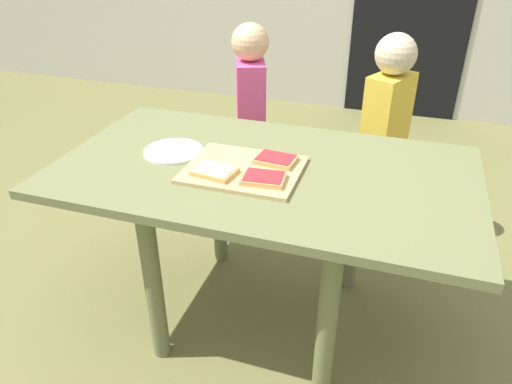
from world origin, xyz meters
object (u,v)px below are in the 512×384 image
at_px(pizza_slice_far_right, 276,159).
at_px(pizza_slice_near_right, 264,178).
at_px(pizza_slice_near_left, 214,171).
at_px(cutting_board, 243,170).
at_px(dining_table, 264,191).
at_px(child_left, 251,109).
at_px(child_right, 386,124).
at_px(plate_white_left, 173,151).

height_order(pizza_slice_far_right, pizza_slice_near_right, same).
bearing_deg(pizza_slice_near_right, pizza_slice_near_left, -178.93).
xyz_separation_m(cutting_board, pizza_slice_far_right, (0.09, 0.08, 0.02)).
height_order(dining_table, pizza_slice_near_left, pizza_slice_near_left).
distance_m(cutting_board, pizza_slice_near_left, 0.11).
height_order(pizza_slice_near_left, child_left, child_left).
bearing_deg(child_right, pizza_slice_near_right, -109.81).
height_order(dining_table, pizza_slice_near_right, pizza_slice_near_right).
bearing_deg(plate_white_left, cutting_board, -12.06).
relative_size(pizza_slice_near_right, child_right, 0.14).
bearing_deg(cutting_board, plate_white_left, 167.94).
distance_m(pizza_slice_far_right, plate_white_left, 0.40).
distance_m(plate_white_left, child_right, 1.07).
xyz_separation_m(pizza_slice_far_right, pizza_slice_near_left, (-0.17, -0.15, 0.00)).
height_order(dining_table, cutting_board, cutting_board).
distance_m(pizza_slice_near_left, child_right, 1.06).
bearing_deg(dining_table, pizza_slice_near_right, -73.18).
bearing_deg(pizza_slice_near_left, dining_table, 41.77).
relative_size(pizza_slice_near_right, plate_white_left, 0.67).
bearing_deg(pizza_slice_far_right, pizza_slice_near_right, -89.50).
distance_m(dining_table, pizza_slice_far_right, 0.13).
relative_size(pizza_slice_far_right, child_left, 0.14).
bearing_deg(pizza_slice_near_right, dining_table, 106.82).
bearing_deg(child_right, pizza_slice_far_right, -113.28).
xyz_separation_m(dining_table, pizza_slice_far_right, (0.03, 0.03, 0.12)).
bearing_deg(cutting_board, dining_table, 41.31).
bearing_deg(child_left, child_right, 0.75).
distance_m(cutting_board, pizza_slice_far_right, 0.12).
height_order(cutting_board, plate_white_left, cutting_board).
height_order(dining_table, pizza_slice_far_right, pizza_slice_far_right).
bearing_deg(pizza_slice_near_left, pizza_slice_far_right, 41.12).
bearing_deg(child_right, dining_table, -114.65).
relative_size(dining_table, cutting_board, 3.75).
xyz_separation_m(pizza_slice_near_right, child_left, (-0.35, 0.91, -0.12)).
relative_size(cutting_board, child_left, 0.38).
height_order(cutting_board, pizza_slice_far_right, pizza_slice_far_right).
xyz_separation_m(pizza_slice_near_left, plate_white_left, (-0.22, 0.14, -0.02)).
height_order(pizza_slice_near_right, child_right, child_right).
bearing_deg(dining_table, pizza_slice_near_left, -138.23).
bearing_deg(pizza_slice_far_right, child_left, 114.74).
relative_size(cutting_board, pizza_slice_near_left, 2.55).
height_order(pizza_slice_far_right, pizza_slice_near_left, same).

